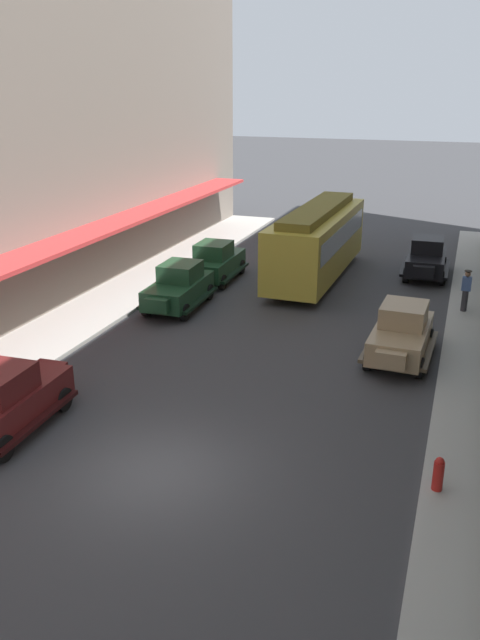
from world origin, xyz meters
TOP-DOWN VIEW (x-y plane):
  - ground_plane at (0.00, 0.00)m, footprint 200.00×200.00m
  - parked_car_0 at (-4.57, 15.46)m, footprint 2.22×4.29m
  - parked_car_1 at (4.70, 19.43)m, footprint 2.21×4.29m
  - parked_car_2 at (-4.52, 11.24)m, footprint 2.25×4.30m
  - parked_car_3 at (4.68, 8.94)m, footprint 2.27×4.31m
  - parked_car_4 at (-4.62, 0.52)m, footprint 2.29×4.31m
  - streetcar at (-0.17, 17.23)m, footprint 2.69×9.65m
  - fire_hydrant at (6.35, 1.30)m, footprint 0.24×0.24m
  - pedestrian_1 at (6.59, 14.26)m, footprint 0.36×0.28m

SIDE VIEW (x-z plane):
  - ground_plane at x=0.00m, z-range 0.00..0.00m
  - fire_hydrant at x=6.35m, z-range 0.15..0.97m
  - parked_car_0 at x=-4.57m, z-range 0.02..1.86m
  - parked_car_1 at x=4.70m, z-range 0.02..1.86m
  - parked_car_2 at x=-4.52m, z-range 0.02..1.86m
  - parked_car_3 at x=4.68m, z-range 0.02..1.86m
  - parked_car_4 at x=-4.62m, z-range 0.02..1.86m
  - pedestrian_1 at x=6.59m, z-range 0.18..1.85m
  - streetcar at x=-0.17m, z-range 0.17..3.63m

